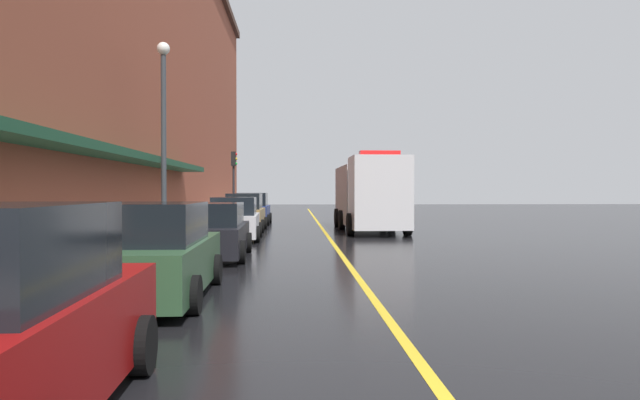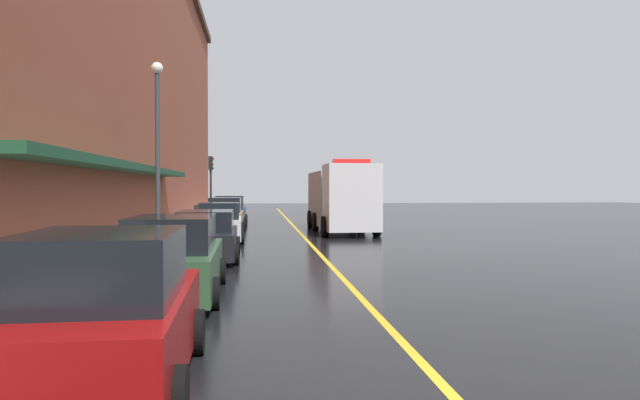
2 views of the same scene
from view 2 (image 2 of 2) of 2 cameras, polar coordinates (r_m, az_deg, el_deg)
name	(u,v)px [view 2 (image 2 of 2)]	position (r m, az deg, el deg)	size (l,w,h in m)	color
ground_plane	(299,232)	(31.03, -2.08, -3.16)	(112.00, 112.00, 0.00)	black
sidewalk_left	(181,231)	(31.20, -13.53, -3.04)	(2.40, 70.00, 0.15)	#ADA8A0
lane_center_stripe	(299,232)	(31.03, -2.08, -3.16)	(0.16, 70.00, 0.01)	gold
brick_building_left	(37,51)	(32.44, -26.16, 13.03)	(12.35, 64.00, 18.15)	brown
parked_car_0	(104,317)	(7.33, -20.52, -10.74)	(2.21, 4.27, 1.88)	maroon
parked_car_1	(174,259)	(13.02, -14.23, -5.66)	(2.17, 4.91, 1.77)	#2D5133
parked_car_2	(207,237)	(19.38, -11.13, -3.56)	(2.21, 4.78, 1.63)	black
parked_car_3	(220,223)	(25.64, -9.87, -2.29)	(2.19, 4.42, 1.73)	silver
parked_car_4	(226,216)	(30.75, -9.31, -1.61)	(2.03, 4.22, 1.86)	#A5844C
parked_car_5	(230,212)	(36.53, -8.86, -1.16)	(2.09, 4.40, 1.86)	navy
box_truck	(340,199)	(31.22, 2.02, 0.15)	(2.96, 9.43, 3.75)	silver
parking_meter_0	(168,225)	(20.90, -14.83, -2.43)	(0.14, 0.18, 1.33)	#4C4C51
parking_meter_1	(195,214)	(29.90, -12.21, -1.32)	(0.14, 0.18, 1.33)	#4C4C51
parking_meter_2	(196,213)	(30.30, -12.13, -1.29)	(0.14, 0.18, 1.33)	#4C4C51
parking_meter_3	(206,209)	(35.66, -11.23, -0.91)	(0.14, 0.18, 1.33)	#4C4C51
street_lamp_left	(157,134)	(22.67, -15.75, 6.30)	(0.44, 0.44, 6.94)	#33383D
traffic_light_near	(211,176)	(38.96, -10.72, 2.36)	(0.38, 0.36, 4.30)	#232326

